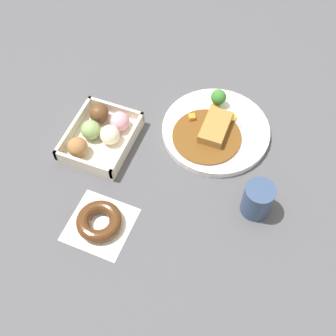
{
  "coord_description": "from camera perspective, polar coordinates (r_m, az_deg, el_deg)",
  "views": [
    {
      "loc": [
        0.58,
        0.24,
        0.91
      ],
      "look_at": [
        0.05,
        0.03,
        0.03
      ],
      "focal_mm": 47.36,
      "sensor_mm": 36.0,
      "label": 1
    }
  ],
  "objects": [
    {
      "name": "ground_plane",
      "position": [
        1.1,
        -0.53,
        1.71
      ],
      "size": [
        1.6,
        1.6,
        0.0
      ],
      "primitive_type": "plane",
      "color": "#4C4C51"
    },
    {
      "name": "coffee_mug",
      "position": [
        1.01,
        11.45,
        -4.02
      ],
      "size": [
        0.07,
        0.07,
        0.09
      ],
      "primitive_type": "cylinder",
      "color": "#33476B",
      "rests_on": "ground_plane"
    },
    {
      "name": "curry_plate",
      "position": [
        1.14,
        6.09,
        4.97
      ],
      "size": [
        0.27,
        0.27,
        0.07
      ],
      "color": "white",
      "rests_on": "ground_plane"
    },
    {
      "name": "chocolate_ring_donut",
      "position": [
        1.0,
        -8.82,
        -6.84
      ],
      "size": [
        0.14,
        0.14,
        0.03
      ],
      "color": "white",
      "rests_on": "ground_plane"
    },
    {
      "name": "donut_box",
      "position": [
        1.12,
        -8.71,
        4.39
      ],
      "size": [
        0.19,
        0.16,
        0.06
      ],
      "color": "beige",
      "rests_on": "ground_plane"
    }
  ]
}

